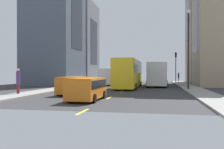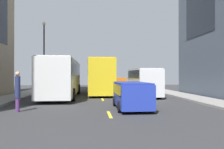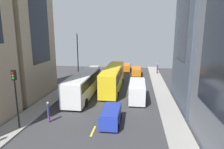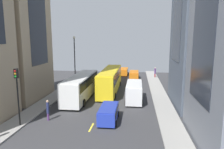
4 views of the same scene
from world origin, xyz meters
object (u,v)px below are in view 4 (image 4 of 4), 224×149
pedestrian_waiting_curb (155,72)px  car_orange_2 (124,71)px  streetcar_yellow (110,78)px  delivery_van_white (134,91)px  car_orange_1 (134,75)px  car_blue_0 (109,113)px  pedestrian_walking_far (48,109)px  traffic_light_near_corner (17,86)px  city_bus_white (81,85)px

pedestrian_waiting_curb → car_orange_2: bearing=178.6°
streetcar_yellow → car_orange_2: bearing=85.5°
delivery_van_white → car_orange_2: delivery_van_white is taller
car_orange_1 → car_blue_0: bearing=-95.4°
pedestrian_waiting_curb → pedestrian_walking_far: 29.14m
streetcar_yellow → car_blue_0: (1.44, -12.64, -1.20)m
car_blue_0 → traffic_light_near_corner: 9.28m
car_blue_0 → pedestrian_waiting_curb: bearing=75.0°
delivery_van_white → traffic_light_near_corner: (-10.93, -9.76, 2.53)m
delivery_van_white → car_orange_1: 16.38m
car_orange_2 → pedestrian_waiting_curb: pedestrian_waiting_curb is taller
city_bus_white → car_orange_1: 17.49m
car_orange_2 → delivery_van_white: bearing=-82.5°
car_orange_1 → pedestrian_walking_far: size_ratio=2.18×
car_orange_1 → city_bus_white: bearing=-114.6°
car_orange_2 → traffic_light_near_corner: (-8.20, -30.53, 3.10)m
streetcar_yellow → car_blue_0: streetcar_yellow is taller
pedestrian_walking_far → pedestrian_waiting_curb: bearing=-31.6°
delivery_van_white → pedestrian_waiting_curb: 18.61m
delivery_van_white → car_orange_1: bearing=91.0°
car_orange_2 → car_blue_0: bearing=-89.6°
car_orange_1 → traffic_light_near_corner: (-10.65, -26.12, 3.10)m
streetcar_yellow → car_blue_0: 12.77m
delivery_van_white → pedestrian_waiting_curb: (4.30, 18.10, -0.21)m
city_bus_white → streetcar_yellow: size_ratio=0.86×
streetcar_yellow → traffic_light_near_corner: bearing=-114.9°
car_orange_2 → pedestrian_waiting_curb: size_ratio=2.18×
car_blue_0 → car_orange_1: car_orange_1 is taller
city_bus_white → car_blue_0: city_bus_white is taller
streetcar_yellow → pedestrian_walking_far: streetcar_yellow is taller
car_orange_1 → pedestrian_waiting_curb: (4.58, 1.74, 0.36)m
city_bus_white → delivery_van_white: 7.57m
streetcar_yellow → pedestrian_waiting_curb: (8.26, 12.82, -0.82)m
car_orange_2 → pedestrian_waiting_curb: (7.03, -2.67, 0.36)m
streetcar_yellow → delivery_van_white: (3.96, -5.28, -0.61)m
pedestrian_waiting_curb → delivery_van_white: bearing=-84.0°
pedestrian_walking_far → traffic_light_near_corner: bearing=127.2°
traffic_light_near_corner → streetcar_yellow: bearing=65.1°
city_bus_white → traffic_light_near_corner: traffic_light_near_corner is taller
traffic_light_near_corner → city_bus_white: bearing=71.7°
car_orange_1 → pedestrian_walking_far: bearing=-109.5°
city_bus_white → car_orange_2: 20.88m
car_orange_2 → car_orange_1: bearing=-60.9°
car_orange_2 → pedestrian_waiting_curb: 7.53m
car_blue_0 → traffic_light_near_corner: traffic_light_near_corner is taller
car_orange_2 → traffic_light_near_corner: bearing=-105.0°
delivery_van_white → pedestrian_walking_far: (-8.86, -7.90, -0.32)m
streetcar_yellow → pedestrian_waiting_curb: bearing=57.2°
city_bus_white → pedestrian_waiting_curb: 21.24m
city_bus_white → pedestrian_walking_far: 8.52m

